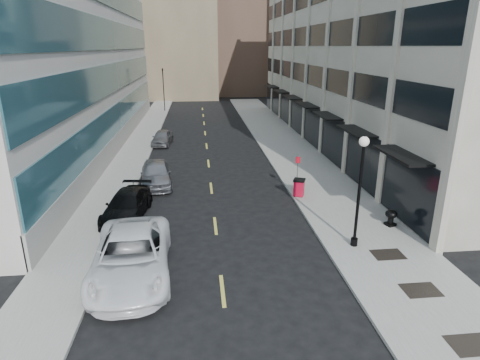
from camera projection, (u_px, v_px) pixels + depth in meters
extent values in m
plane|color=black|center=(226.00, 324.00, 13.79)|extent=(160.00, 160.00, 0.00)
cube|color=gray|center=(299.00, 160.00, 33.37)|extent=(5.00, 80.00, 0.15)
cube|color=gray|center=(127.00, 165.00, 31.98)|extent=(3.00, 80.00, 0.15)
cube|color=beige|center=(383.00, 47.00, 38.09)|extent=(14.00, 46.00, 18.00)
cube|color=black|center=(307.00, 122.00, 39.62)|extent=(0.18, 46.00, 3.60)
cube|color=black|center=(310.00, 75.00, 38.19)|extent=(0.12, 46.00, 1.80)
cube|color=black|center=(312.00, 36.00, 37.08)|extent=(0.12, 46.00, 1.80)
cube|color=beige|center=(471.00, 48.00, 15.70)|extent=(0.35, 0.60, 18.00)
cube|color=beige|center=(398.00, 48.00, 21.36)|extent=(0.35, 0.60, 18.00)
cube|color=beige|center=(355.00, 47.00, 27.02)|extent=(0.35, 0.60, 18.00)
cube|color=beige|center=(328.00, 47.00, 32.68)|extent=(0.35, 0.60, 18.00)
cube|color=beige|center=(308.00, 47.00, 38.33)|extent=(0.35, 0.60, 18.00)
cube|color=beige|center=(294.00, 47.00, 43.99)|extent=(0.35, 0.60, 18.00)
cube|color=beige|center=(282.00, 47.00, 49.65)|extent=(0.35, 0.60, 18.00)
cube|color=beige|center=(274.00, 47.00, 55.31)|extent=(0.35, 0.60, 18.00)
cube|color=black|center=(401.00, 155.00, 20.09)|extent=(1.30, 4.00, 0.12)
cube|color=black|center=(356.00, 131.00, 25.74)|extent=(1.30, 4.00, 0.12)
cube|color=black|center=(327.00, 116.00, 31.40)|extent=(1.30, 4.00, 0.12)
cube|color=black|center=(307.00, 105.00, 37.06)|extent=(1.30, 4.00, 0.12)
cube|color=black|center=(292.00, 97.00, 42.72)|extent=(1.30, 4.00, 0.12)
cube|color=black|center=(281.00, 91.00, 48.37)|extent=(1.30, 4.00, 0.12)
cube|color=black|center=(272.00, 87.00, 54.03)|extent=(1.30, 4.00, 0.12)
cube|color=beige|center=(17.00, 35.00, 34.49)|extent=(16.00, 46.00, 20.00)
cube|color=gray|center=(122.00, 137.00, 38.18)|extent=(0.20, 46.00, 1.80)
cube|color=#2E606B|center=(120.00, 114.00, 37.51)|extent=(0.14, 45.60, 2.40)
cube|color=#2E606B|center=(117.00, 76.00, 36.40)|extent=(0.14, 45.60, 2.40)
cube|color=#2E606B|center=(113.00, 35.00, 35.28)|extent=(0.14, 45.60, 2.40)
cube|color=#887659|center=(177.00, 18.00, 73.07)|extent=(14.00, 18.00, 28.00)
cube|color=brown|center=(240.00, 3.00, 77.09)|extent=(12.00, 16.00, 34.00)
cube|color=#887659|center=(130.00, 36.00, 82.46)|extent=(12.00, 14.00, 22.00)
cube|color=beige|center=(296.00, 41.00, 74.65)|extent=(10.00, 14.00, 20.00)
cube|color=black|center=(471.00, 345.00, 12.61)|extent=(1.40, 1.00, 0.01)
cube|color=black|center=(421.00, 290.00, 15.44)|extent=(1.40, 1.00, 0.01)
cube|color=black|center=(388.00, 254.00, 18.08)|extent=(1.40, 1.00, 0.01)
cube|color=#D8CC4C|center=(223.00, 290.00, 15.68)|extent=(0.15, 2.20, 0.01)
cube|color=#D8CC4C|center=(215.00, 226.00, 21.33)|extent=(0.15, 2.20, 0.01)
cube|color=#D8CC4C|center=(211.00, 188.00, 26.99)|extent=(0.15, 2.20, 0.01)
cube|color=#D8CC4C|center=(208.00, 163.00, 32.65)|extent=(0.15, 2.20, 0.01)
cube|color=#D8CC4C|center=(207.00, 146.00, 38.31)|extent=(0.15, 2.20, 0.01)
cube|color=#D8CC4C|center=(205.00, 133.00, 43.97)|extent=(0.15, 2.20, 0.01)
cube|color=#D8CC4C|center=(204.00, 123.00, 49.62)|extent=(0.15, 2.20, 0.01)
cube|color=#D8CC4C|center=(203.00, 115.00, 55.28)|extent=(0.15, 2.20, 0.01)
cube|color=#D8CC4C|center=(202.00, 109.00, 60.94)|extent=(0.15, 2.20, 0.01)
cylinder|color=black|center=(164.00, 91.00, 57.56)|extent=(0.12, 0.12, 6.00)
imported|color=black|center=(162.00, 69.00, 56.61)|extent=(0.66, 0.66, 1.98)
imported|color=white|center=(131.00, 256.00, 16.41)|extent=(3.47, 6.84, 1.85)
imported|color=black|center=(127.00, 205.00, 22.18)|extent=(2.61, 5.18, 1.44)
imported|color=gray|center=(156.00, 173.00, 27.28)|extent=(2.53, 5.20, 1.71)
imported|color=slate|center=(162.00, 138.00, 38.61)|extent=(2.12, 4.32, 1.42)
cube|color=red|center=(299.00, 188.00, 25.00)|extent=(0.79, 0.79, 0.97)
cube|color=black|center=(299.00, 180.00, 24.84)|extent=(0.90, 0.90, 0.12)
cylinder|color=black|center=(294.00, 193.00, 25.42)|extent=(0.06, 0.21, 0.21)
cylinder|color=black|center=(300.00, 192.00, 25.46)|extent=(0.06, 0.21, 0.21)
cylinder|color=black|center=(354.00, 242.00, 18.87)|extent=(0.32, 0.32, 0.36)
cylinder|color=black|center=(359.00, 195.00, 18.13)|extent=(0.14, 0.14, 4.66)
sphere|color=silver|center=(364.00, 141.00, 17.34)|extent=(0.45, 0.45, 0.45)
cone|color=black|center=(365.00, 136.00, 17.26)|extent=(0.12, 0.12, 0.18)
cylinder|color=slate|center=(297.00, 173.00, 25.39)|extent=(0.05, 0.05, 2.53)
cube|color=#AB0B1A|center=(298.00, 160.00, 25.09)|extent=(0.30, 0.04, 0.40)
cube|color=black|center=(390.00, 224.00, 21.02)|extent=(0.59, 0.59, 0.13)
cylinder|color=black|center=(391.00, 219.00, 20.93)|extent=(0.29, 0.29, 0.44)
ellipsoid|color=black|center=(391.00, 214.00, 20.83)|extent=(0.62, 0.62, 0.43)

